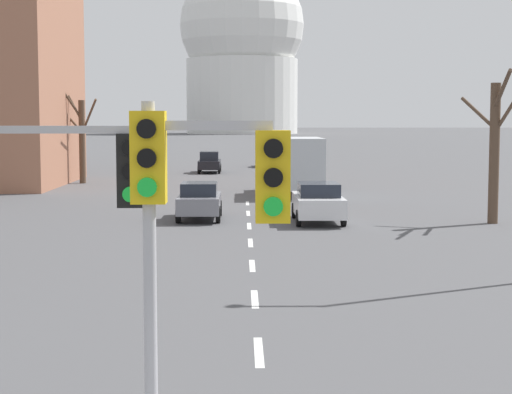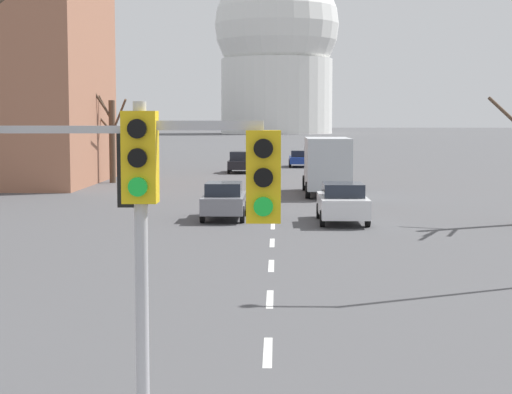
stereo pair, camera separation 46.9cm
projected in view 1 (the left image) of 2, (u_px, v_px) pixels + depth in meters
The scene contains 17 objects.
lane_stripe_1 at pixel (259, 352), 15.26m from camera, with size 0.16×2.00×0.01m, color silver.
lane_stripe_2 at pixel (255, 299), 19.74m from camera, with size 0.16×2.00×0.01m, color silver.
lane_stripe_3 at pixel (252, 266), 24.22m from camera, with size 0.16×2.00×0.01m, color silver.
lane_stripe_4 at pixel (250, 243), 28.70m from camera, with size 0.16×2.00×0.01m, color silver.
lane_stripe_5 at pixel (249, 226), 33.18m from camera, with size 0.16×2.00×0.01m, color silver.
lane_stripe_6 at pixel (248, 213), 37.66m from camera, with size 0.16×2.00×0.01m, color silver.
lane_stripe_7 at pixel (247, 203), 42.14m from camera, with size 0.16×2.00×0.01m, color silver.
traffic_signal_near_left at pixel (34, 191), 11.12m from camera, with size 2.37×0.34×4.26m.
traffic_signal_centre_tall at pixel (194, 205), 8.91m from camera, with size 1.65×0.34×4.33m.
sedan_near_left at pixel (210, 162), 66.01m from camera, with size 1.73×4.35×1.65m.
sedan_near_right at pixel (269, 158), 74.15m from camera, with size 1.92×4.20×1.44m.
sedan_mid_centre at pixel (318, 202), 34.33m from camera, with size 1.93×4.44×1.61m.
sedan_far_left at pixel (199, 200), 35.26m from camera, with size 1.78×3.94×1.55m.
delivery_truck at pixel (299, 164), 46.89m from camera, with size 2.44×7.20×3.14m.
bare_tree_right_near at pixel (495, 145), 33.70m from camera, with size 2.10×3.45×6.04m.
bare_tree_left_far at pixel (82, 137), 55.00m from camera, with size 2.59×2.64×6.01m.
capitol_dome at pixel (242, 48), 240.16m from camera, with size 34.83×34.83×49.20m.
Camera 1 is at (-0.31, -5.78, 4.15)m, focal length 60.00 mm.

